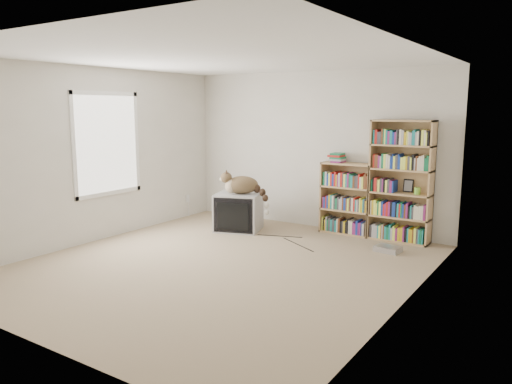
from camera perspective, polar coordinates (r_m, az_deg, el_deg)
The scene contains 17 objects.
floor at distance 6.24m, azimuth -3.93°, elevation -8.35°, with size 4.50×5.00×0.01m, color tan.
wall_back at distance 8.10m, azimuth 6.75°, elevation 4.76°, with size 4.50×0.02×2.50m, color silver.
wall_front at distance 4.29m, azimuth -24.77°, elevation -0.28°, with size 4.50×0.02×2.50m, color silver.
wall_left at distance 7.55m, azimuth -17.82°, elevation 4.03°, with size 0.02×5.00×2.50m, color silver.
wall_right at distance 4.96m, azimuth 17.10°, elevation 1.40°, with size 0.02×5.00×2.50m, color silver.
ceiling at distance 5.97m, azimuth -4.22°, elevation 15.14°, with size 4.50×5.00×0.02m, color white.
window at distance 7.66m, azimuth -16.65°, elevation 5.29°, with size 0.02×1.22×1.52m, color white.
crt_tv at distance 7.92m, azimuth -1.99°, elevation -2.27°, with size 0.84×0.80×0.59m.
cat at distance 7.79m, azimuth -1.21°, elevation 0.51°, with size 0.86×0.58×0.61m.
bookcase_tall at distance 7.47m, azimuth 16.25°, elevation 0.86°, with size 0.88×0.30×1.76m.
bookcase_short at distance 7.80m, azimuth 10.39°, elevation -1.03°, with size 0.80×0.30×1.10m.
book_stack at distance 7.75m, azimuth 9.29°, elevation 3.89°, with size 0.21×0.27×0.14m, color red.
green_mug at distance 7.40m, azimuth 17.98°, elevation 0.14°, with size 0.09×0.09×0.10m, color #7DCB3A.
framed_print at distance 7.53m, azimuth 17.02°, elevation 0.70°, with size 0.14×0.01×0.19m, color black.
dvd_player at distance 7.02m, azimuth 14.83°, elevation -6.31°, with size 0.33×0.23×0.08m, color #B1B1B6.
wall_outlet at distance 9.01m, azimuth -7.81°, elevation -0.74°, with size 0.01×0.08×0.13m, color silver.
floor_cables at distance 7.33m, azimuth 5.62°, elevation -5.62°, with size 1.20×0.70×0.01m, color black, non-canonical shape.
Camera 1 is at (3.61, -4.72, 1.92)m, focal length 35.00 mm.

